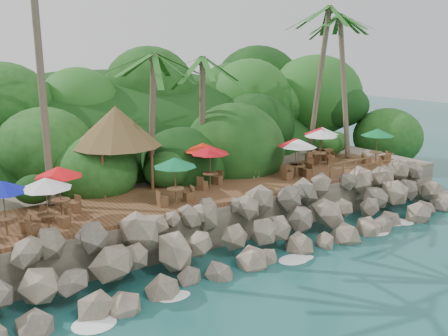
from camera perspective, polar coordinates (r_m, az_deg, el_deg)
ground at (r=25.08m, az=7.90°, el=-10.25°), size 140.00×140.00×0.00m
land_base at (r=37.47m, az=-8.68°, el=-0.55°), size 32.00×25.20×2.10m
jungle_hill at (r=44.41m, az=-12.87°, el=0.08°), size 44.80×28.00×15.40m
seawall at (r=26.05m, az=5.01°, el=-6.52°), size 29.00×4.00×2.30m
terrace at (r=28.77m, az=0.00°, el=-2.32°), size 26.00×5.00×0.20m
jungle_foliage at (r=36.87m, az=-7.94°, el=-2.44°), size 44.00×16.00×12.00m
foam_line at (r=25.27m, az=7.44°, el=-9.97°), size 25.20×0.80×0.06m
palms at (r=30.02m, az=-3.48°, el=17.22°), size 29.67×7.13×13.27m
palapa at (r=28.45m, az=-12.01°, el=4.60°), size 4.95×4.95×4.60m
dining_clusters at (r=28.83m, az=1.66°, el=1.96°), size 25.80×5.40×2.38m
railing at (r=32.66m, az=15.20°, el=0.39°), size 6.10×0.10×1.00m
waiter at (r=30.60m, az=3.58°, el=0.43°), size 0.65×0.46×1.68m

